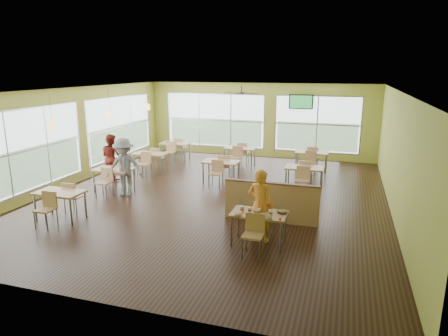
{
  "coord_description": "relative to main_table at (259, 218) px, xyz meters",
  "views": [
    {
      "loc": [
        3.69,
        -11.03,
        3.8
      ],
      "look_at": [
        0.45,
        -0.58,
        1.06
      ],
      "focal_mm": 32.0,
      "sensor_mm": 36.0,
      "label": 1
    }
  ],
  "objects": [
    {
      "name": "ceiling_fan",
      "position": [
        -2.0,
        6.0,
        2.32
      ],
      "size": [
        1.25,
        1.25,
        0.29
      ],
      "color": "#2D2119",
      "rests_on": "ceiling"
    },
    {
      "name": "ketchup_cup",
      "position": [
        0.51,
        -0.26,
        0.13
      ],
      "size": [
        0.06,
        0.06,
        0.02
      ],
      "primitive_type": "cylinder",
      "color": "#920508",
      "rests_on": "main_table"
    },
    {
      "name": "man_plaid",
      "position": [
        -0.02,
        0.25,
        0.2
      ],
      "size": [
        0.68,
        0.53,
        1.67
      ],
      "primitive_type": "imported",
      "rotation": [
        0.0,
        0.0,
        2.91
      ],
      "color": "orange",
      "rests_on": "floor"
    },
    {
      "name": "patron_maroon",
      "position": [
        -6.05,
        3.75,
        0.18
      ],
      "size": [
        0.95,
        0.84,
        1.61
      ],
      "primitive_type": "imported",
      "rotation": [
        0.0,
        0.0,
        2.79
      ],
      "color": "maroon",
      "rests_on": "floor"
    },
    {
      "name": "half_wall_divider",
      "position": [
        0.0,
        1.45,
        -0.11
      ],
      "size": [
        2.4,
        0.14,
        1.04
      ],
      "color": "tan",
      "rests_on": "floor"
    },
    {
      "name": "main_table",
      "position": [
        0.0,
        0.0,
        0.0
      ],
      "size": [
        1.22,
        1.52,
        0.87
      ],
      "color": "tan",
      "rests_on": "floor"
    },
    {
      "name": "wrapper_left",
      "position": [
        -0.4,
        -0.3,
        0.14
      ],
      "size": [
        0.2,
        0.19,
        0.04
      ],
      "primitive_type": "ellipsoid",
      "rotation": [
        0.0,
        0.0,
        -0.34
      ],
      "color": "olive",
      "rests_on": "main_table"
    },
    {
      "name": "cup_yellow",
      "position": [
        -0.19,
        -0.06,
        0.18
      ],
      "size": [
        0.09,
        0.09,
        0.32
      ],
      "color": "white",
      "rests_on": "main_table"
    },
    {
      "name": "room",
      "position": [
        -2.0,
        3.0,
        0.97
      ],
      "size": [
        12.0,
        12.04,
        3.2
      ],
      "color": "black",
      "rests_on": "ground"
    },
    {
      "name": "window_bays",
      "position": [
        -4.65,
        6.08,
        0.85
      ],
      "size": [
        9.24,
        10.24,
        2.38
      ],
      "color": "white",
      "rests_on": "room"
    },
    {
      "name": "wrapper_right",
      "position": [
        0.28,
        -0.28,
        0.14
      ],
      "size": [
        0.14,
        0.13,
        0.03
      ],
      "primitive_type": "ellipsoid",
      "rotation": [
        0.0,
        0.0,
        0.05
      ],
      "color": "olive",
      "rests_on": "main_table"
    },
    {
      "name": "food_basket",
      "position": [
        0.48,
        0.14,
        0.15
      ],
      "size": [
        0.23,
        0.23,
        0.05
      ],
      "color": "black",
      "rests_on": "main_table"
    },
    {
      "name": "patron_grey",
      "position": [
        -4.67,
        2.29,
        0.26
      ],
      "size": [
        1.26,
        0.88,
        1.78
      ],
      "primitive_type": "imported",
      "rotation": [
        0.0,
        0.0,
        0.2
      ],
      "color": "slate",
      "rests_on": "floor"
    },
    {
      "name": "dining_tables",
      "position": [
        -3.05,
        4.71,
        -0.0
      ],
      "size": [
        6.92,
        8.72,
        0.87
      ],
      "color": "tan",
      "rests_on": "floor"
    },
    {
      "name": "pendant_lights",
      "position": [
        -5.2,
        3.68,
        1.82
      ],
      "size": [
        0.11,
        7.31,
        0.86
      ],
      "color": "#2D2119",
      "rests_on": "ceiling"
    },
    {
      "name": "cup_red_near",
      "position": [
        0.01,
        -0.1,
        0.19
      ],
      "size": [
        0.1,
        0.1,
        0.35
      ],
      "color": "white",
      "rests_on": "main_table"
    },
    {
      "name": "wrapper_mid",
      "position": [
        -0.06,
        0.05,
        0.14
      ],
      "size": [
        0.2,
        0.18,
        0.05
      ],
      "primitive_type": "ellipsoid",
      "rotation": [
        0.0,
        0.0,
        0.01
      ],
      "color": "olive",
      "rests_on": "main_table"
    },
    {
      "name": "cup_red_far",
      "position": [
        0.27,
        -0.09,
        0.18
      ],
      "size": [
        0.09,
        0.09,
        0.32
      ],
      "color": "white",
      "rests_on": "main_table"
    },
    {
      "name": "cup_blue",
      "position": [
        -0.37,
        -0.07,
        0.19
      ],
      "size": [
        0.1,
        0.1,
        0.37
      ],
      "color": "white",
      "rests_on": "main_table"
    },
    {
      "name": "tv_backwall",
      "position": [
        -0.2,
        8.9,
        1.82
      ],
      "size": [
        1.0,
        0.07,
        0.6
      ],
      "color": "black",
      "rests_on": "wall_back"
    }
  ]
}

